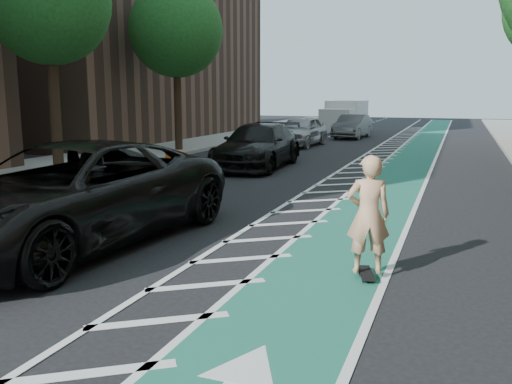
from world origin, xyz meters
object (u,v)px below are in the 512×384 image
at_px(skateboarder, 368,215).
at_px(suv_near, 70,194).
at_px(barrel_a, 174,167).
at_px(suv_far, 258,146).

xyz_separation_m(skateboarder, suv_near, (-5.59, -0.03, -0.04)).
height_order(suv_near, barrel_a, suv_near).
bearing_deg(barrel_a, suv_far, 71.19).
bearing_deg(suv_near, suv_far, 97.64).
bearing_deg(suv_near, barrel_a, 109.54).
distance_m(suv_near, suv_far, 11.54).
relative_size(suv_far, barrel_a, 5.90).
bearing_deg(suv_near, skateboarder, 5.44).
distance_m(suv_far, barrel_a, 4.36).
height_order(suv_far, barrel_a, suv_far).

